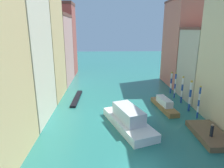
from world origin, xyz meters
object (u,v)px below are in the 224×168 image
at_px(gondola_black, 77,98).
at_px(mooring_pole_4, 171,82).
at_px(motorboat_0, 164,105).
at_px(mooring_pole_3, 175,85).
at_px(mooring_pole_2, 182,89).
at_px(vaporetto_white, 128,119).
at_px(mooring_pole_1, 190,95).
at_px(mooring_pole_0, 199,102).
at_px(waterfront_dock, 210,134).
at_px(person_on_dock, 212,131).

bearing_deg(gondola_black, mooring_pole_4, 9.26).
bearing_deg(motorboat_0, mooring_pole_3, 55.77).
bearing_deg(mooring_pole_2, vaporetto_white, -140.80).
height_order(mooring_pole_1, vaporetto_white, mooring_pole_1).
bearing_deg(mooring_pole_0, mooring_pole_1, 92.20).
bearing_deg(waterfront_dock, mooring_pole_2, 85.70).
bearing_deg(person_on_dock, mooring_pole_1, 82.47).
bearing_deg(mooring_pole_1, waterfront_dock, -95.64).
height_order(waterfront_dock, mooring_pole_3, mooring_pole_3).
bearing_deg(mooring_pole_0, motorboat_0, 136.10).
height_order(person_on_dock, mooring_pole_2, mooring_pole_2).
height_order(person_on_dock, mooring_pole_4, mooring_pole_4).
height_order(mooring_pole_0, mooring_pole_1, mooring_pole_1).
bearing_deg(waterfront_dock, mooring_pole_3, 87.90).
bearing_deg(waterfront_dock, mooring_pole_4, 87.32).
xyz_separation_m(person_on_dock, mooring_pole_4, (1.21, 18.23, 0.88)).
distance_m(mooring_pole_2, motorboat_0, 4.96).
bearing_deg(mooring_pole_4, vaporetto_white, -126.34).
height_order(vaporetto_white, motorboat_0, vaporetto_white).
height_order(mooring_pole_0, mooring_pole_2, mooring_pole_0).
relative_size(mooring_pole_2, gondola_black, 0.56).
relative_size(person_on_dock, mooring_pole_4, 0.35).
bearing_deg(mooring_pole_1, mooring_pole_3, 92.60).
relative_size(mooring_pole_2, motorboat_0, 0.63).
distance_m(waterfront_dock, mooring_pole_1, 8.42).
bearing_deg(person_on_dock, mooring_pole_2, 84.22).
relative_size(person_on_dock, mooring_pole_1, 0.31).
height_order(mooring_pole_2, mooring_pole_3, mooring_pole_3).
xyz_separation_m(person_on_dock, mooring_pole_3, (0.92, 15.18, 1.13)).
height_order(waterfront_dock, mooring_pole_2, mooring_pole_2).
relative_size(mooring_pole_3, motorboat_0, 0.64).
bearing_deg(vaporetto_white, gondola_black, 126.88).
xyz_separation_m(mooring_pole_2, gondola_black, (-18.84, 2.56, -2.30)).
bearing_deg(person_on_dock, mooring_pole_0, 78.32).
bearing_deg(mooring_pole_3, mooring_pole_0, -87.53).
bearing_deg(mooring_pole_3, mooring_pole_1, -87.40).
bearing_deg(vaporetto_white, mooring_pole_2, 39.20).
distance_m(mooring_pole_0, mooring_pole_2, 6.30).
bearing_deg(mooring_pole_1, vaporetto_white, -154.25).
bearing_deg(mooring_pole_1, person_on_dock, -97.53).
relative_size(mooring_pole_0, mooring_pole_2, 1.02).
xyz_separation_m(waterfront_dock, mooring_pole_1, (0.80, 8.07, 2.25)).
height_order(mooring_pole_0, gondola_black, mooring_pole_0).
xyz_separation_m(waterfront_dock, mooring_pole_3, (0.52, 14.17, 2.19)).
height_order(person_on_dock, mooring_pole_3, mooring_pole_3).
xyz_separation_m(mooring_pole_4, motorboat_0, (-3.78, -8.19, -1.58)).
distance_m(waterfront_dock, vaporetto_white, 10.12).
bearing_deg(mooring_pole_2, mooring_pole_4, 90.70).
xyz_separation_m(waterfront_dock, mooring_pole_4, (0.81, 17.22, 1.95)).
bearing_deg(motorboat_0, mooring_pole_4, 65.23).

